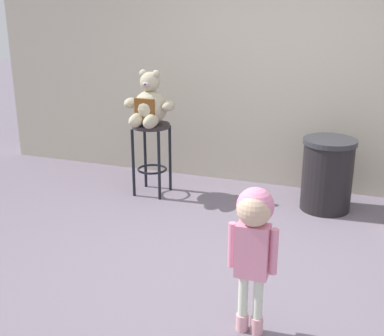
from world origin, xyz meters
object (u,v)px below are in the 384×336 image
child_walking (254,231)px  trash_bin (327,174)px  bar_stool_with_teddy (151,144)px  teddy_bear (149,105)px

child_walking → trash_bin: child_walking is taller
bar_stool_with_teddy → trash_bin: (1.84, 0.19, -0.19)m
teddy_bear → bar_stool_with_teddy: bearing=90.0°
bar_stool_with_teddy → trash_bin: size_ratio=1.06×
bar_stool_with_teddy → trash_bin: 1.85m
teddy_bear → child_walking: 2.58m
child_walking → trash_bin: (0.24, 2.22, -0.34)m
bar_stool_with_teddy → teddy_bear: teddy_bear is taller
teddy_bear → child_walking: teddy_bear is taller
bar_stool_with_teddy → teddy_bear: (-0.00, -0.03, 0.43)m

